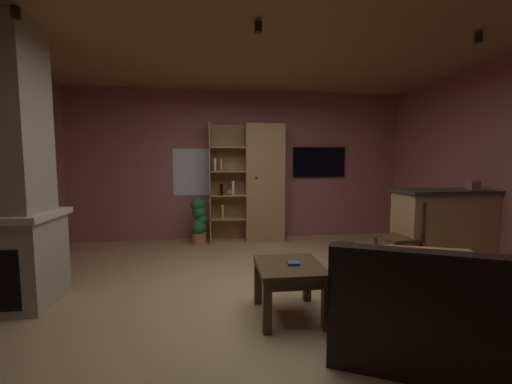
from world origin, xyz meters
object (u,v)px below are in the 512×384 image
Objects in this scene: dining_chair at (404,232)px; kitchen_bar_counter at (452,229)px; coffee_table at (289,274)px; potted_floor_plant at (199,220)px; table_book_0 at (294,263)px; tissue_box at (473,185)px; wall_mounted_tv at (319,162)px; bookshelf_cabinet at (259,184)px; leather_couch at (437,315)px; stone_fireplace at (1,181)px.

kitchen_bar_counter is at bearing 7.31° from dining_chair.
potted_floor_plant reaches higher than coffee_table.
kitchen_bar_counter is 2.54m from table_book_0.
table_book_0 is at bearing -160.06° from tissue_box.
kitchen_bar_counter is 2.52m from wall_mounted_tv.
table_book_0 is 1.85m from dining_chair.
bookshelf_cabinet is 3.74m from leather_couch.
leather_couch is (3.56, -1.27, -0.90)m from stone_fireplace.
bookshelf_cabinet is 2.07× the size of wall_mounted_tv.
wall_mounted_tv reaches higher than potted_floor_plant.
bookshelf_cabinet is at bearing 102.51° from leather_couch.
coffee_table is (-2.37, -0.97, -0.14)m from kitchen_bar_counter.
dining_chair reaches higher than leather_couch.
dining_chair is at bearing -172.69° from kitchen_bar_counter.
stone_fireplace is at bearing -140.19° from bookshelf_cabinet.
potted_floor_plant is (-2.59, 1.78, -0.12)m from dining_chair.
bookshelf_cabinet reaches higher than potted_floor_plant.
bookshelf_cabinet is 2.23× the size of dining_chair.
coffee_table is (-2.58, -0.91, -0.72)m from tissue_box.
stone_fireplace is 4.67m from wall_mounted_tv.
kitchen_bar_counter is 0.86× the size of leather_couch.
tissue_box reaches higher than dining_chair.
leather_couch is 3.96m from wall_mounted_tv.
potted_floor_plant is (-3.52, 1.76, -0.69)m from tissue_box.
kitchen_bar_counter is at bearing -39.78° from bookshelf_cabinet.
coffee_table is at bearing 141.37° from leather_couch.
tissue_box is 0.12× the size of wall_mounted_tv.
table_book_0 is 2.85m from potted_floor_plant.
dining_chair reaches higher than coffee_table.
bookshelf_cabinet reaches higher than coffee_table.
leather_couch is 1.14m from table_book_0.
kitchen_bar_counter is (5.03, 0.43, -0.68)m from stone_fireplace.
potted_floor_plant reaches higher than table_book_0.
bookshelf_cabinet is (2.77, 2.31, -0.19)m from stone_fireplace.
table_book_0 is at bearing -11.76° from stone_fireplace.
wall_mounted_tv reaches higher than tissue_box.
coffee_table is 0.80× the size of potted_floor_plant.
stone_fireplace is at bearing 168.24° from table_book_0.
dining_chair is at bearing -34.58° from potted_floor_plant.
wall_mounted_tv is (-1.10, 2.09, 0.87)m from kitchen_bar_counter.
bookshelf_cabinet is 1.21× the size of leather_couch.
wall_mounted_tv reaches higher than kitchen_bar_counter.
bookshelf_cabinet is 19.29× the size of table_book_0.
bookshelf_cabinet reaches higher than table_book_0.
potted_floor_plant is at bearing -169.88° from bookshelf_cabinet.
leather_couch is at bearing -114.72° from dining_chair.
potted_floor_plant is at bearing 118.60° from leather_couch.
wall_mounted_tv reaches higher than leather_couch.
bookshelf_cabinet is 2.93m from coffee_table.
potted_floor_plant is (-1.85, 3.39, 0.11)m from leather_couch.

